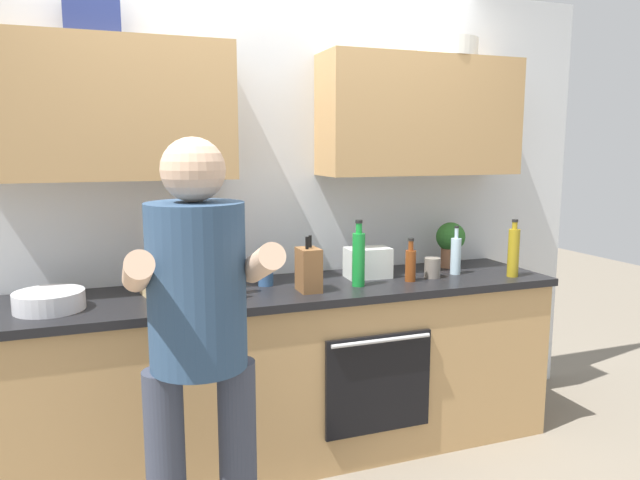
# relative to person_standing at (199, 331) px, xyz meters

# --- Properties ---
(ground_plane) EXTENTS (12.00, 12.00, 0.00)m
(ground_plane) POSITION_rel_person_standing_xyz_m (0.58, 0.78, -0.97)
(ground_plane) COLOR #756B5B
(back_wall_unit) EXTENTS (4.00, 0.39, 2.50)m
(back_wall_unit) POSITION_rel_person_standing_xyz_m (0.58, 1.06, 0.53)
(back_wall_unit) COLOR silver
(back_wall_unit) RESTS_ON ground
(counter) EXTENTS (2.84, 0.67, 0.90)m
(counter) POSITION_rel_person_standing_xyz_m (0.58, 0.78, -0.51)
(counter) COLOR tan
(counter) RESTS_ON ground
(person_standing) EXTENTS (0.49, 0.45, 1.64)m
(person_standing) POSITION_rel_person_standing_xyz_m (0.00, 0.00, 0.00)
(person_standing) COLOR #383D4C
(person_standing) RESTS_ON ground
(bottle_vinegar) EXTENTS (0.06, 0.06, 0.23)m
(bottle_vinegar) POSITION_rel_person_standing_xyz_m (1.22, 0.69, 0.03)
(bottle_vinegar) COLOR brown
(bottle_vinegar) RESTS_ON counter
(bottle_soda) EXTENTS (0.06, 0.06, 0.34)m
(bottle_soda) POSITION_rel_person_standing_xyz_m (0.92, 0.69, 0.08)
(bottle_soda) COLOR #198C33
(bottle_soda) RESTS_ON counter
(bottle_hotsauce) EXTENTS (0.06, 0.06, 0.31)m
(bottle_hotsauce) POSITION_rel_person_standing_xyz_m (0.26, 0.73, 0.07)
(bottle_hotsauce) COLOR red
(bottle_hotsauce) RESTS_ON counter
(bottle_oil) EXTENTS (0.06, 0.06, 0.32)m
(bottle_oil) POSITION_rel_person_standing_xyz_m (1.80, 0.60, 0.07)
(bottle_oil) COLOR olive
(bottle_oil) RESTS_ON counter
(bottle_juice) EXTENTS (0.06, 0.06, 0.33)m
(bottle_juice) POSITION_rel_person_standing_xyz_m (0.17, 0.63, 0.07)
(bottle_juice) COLOR orange
(bottle_juice) RESTS_ON counter
(bottle_water) EXTENTS (0.06, 0.06, 0.27)m
(bottle_water) POSITION_rel_person_standing_xyz_m (1.54, 0.76, 0.04)
(bottle_water) COLOR silver
(bottle_water) RESTS_ON counter
(bottle_syrup) EXTENTS (0.05, 0.05, 0.25)m
(bottle_syrup) POSITION_rel_person_standing_xyz_m (-0.05, 0.60, 0.03)
(bottle_syrup) COLOR #8C4C14
(bottle_syrup) RESTS_ON counter
(cup_tea) EXTENTS (0.08, 0.08, 0.11)m
(cup_tea) POSITION_rel_person_standing_xyz_m (0.47, 0.86, -0.01)
(cup_tea) COLOR #33598C
(cup_tea) RESTS_ON counter
(cup_stoneware) EXTENTS (0.09, 0.09, 0.11)m
(cup_stoneware) POSITION_rel_person_standing_xyz_m (1.37, 0.73, -0.01)
(cup_stoneware) COLOR slate
(cup_stoneware) RESTS_ON counter
(mixing_bowl) EXTENTS (0.30, 0.30, 0.08)m
(mixing_bowl) POSITION_rel_person_standing_xyz_m (-0.53, 0.73, -0.02)
(mixing_bowl) COLOR silver
(mixing_bowl) RESTS_ON counter
(knife_block) EXTENTS (0.10, 0.14, 0.27)m
(knife_block) POSITION_rel_person_standing_xyz_m (0.64, 0.67, 0.04)
(knife_block) COLOR brown
(knife_block) RESTS_ON counter
(potted_herb) EXTENTS (0.17, 0.17, 0.27)m
(potted_herb) POSITION_rel_person_standing_xyz_m (1.62, 0.94, 0.09)
(potted_herb) COLOR #9E6647
(potted_herb) RESTS_ON counter
(grocery_bag_bread) EXTENTS (0.22, 0.22, 0.18)m
(grocery_bag_bread) POSITION_rel_person_standing_xyz_m (-0.04, 0.83, 0.03)
(grocery_bag_bread) COLOR tan
(grocery_bag_bread) RESTS_ON counter
(grocery_bag_produce) EXTENTS (0.25, 0.16, 0.16)m
(grocery_bag_produce) POSITION_rel_person_standing_xyz_m (1.05, 0.85, 0.02)
(grocery_bag_produce) COLOR silver
(grocery_bag_produce) RESTS_ON counter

